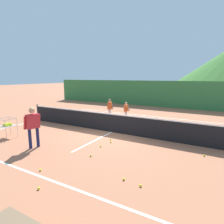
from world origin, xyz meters
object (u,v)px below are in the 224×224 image
tennis_ball_9 (124,179)px  tennis_ball_10 (204,155)px  tennis_ball_1 (28,128)px  tennis_ball_3 (141,185)px  student_1 (126,109)px  tennis_ball_8 (39,188)px  tennis_ball_6 (91,156)px  tennis_net (112,123)px  student_0 (110,107)px  tennis_ball_2 (101,146)px  ball_cart (8,125)px  tennis_ball_5 (111,142)px  tennis_ball_11 (111,139)px  tennis_ball_7 (40,170)px  instructor (33,124)px

tennis_ball_9 → tennis_ball_10: (1.80, 2.85, 0.00)m
tennis_ball_1 → tennis_ball_3: size_ratio=1.00×
student_1 → tennis_ball_8: (1.45, -8.17, -0.68)m
tennis_ball_6 → tennis_net: bearing=106.0°
student_0 → tennis_ball_2: bearing=-63.9°
student_0 → tennis_ball_8: bearing=-72.2°
tennis_net → tennis_ball_9: bearing=-56.2°
ball_cart → tennis_ball_3: size_ratio=13.22×
tennis_ball_5 → tennis_ball_11: bearing=122.6°
tennis_ball_5 → tennis_ball_7: 3.28m
tennis_ball_10 → ball_cart: bearing=-165.6°
student_0 → tennis_ball_11: 4.43m
tennis_ball_6 → tennis_ball_9: same height
student_1 → tennis_net: bearing=-79.3°
student_1 → tennis_ball_3: (3.63, -6.78, -0.68)m
tennis_ball_2 → tennis_ball_9: 2.65m
student_1 → tennis_ball_8: 8.33m
tennis_ball_2 → tennis_ball_7: size_ratio=1.00×
student_0 → tennis_ball_7: (1.80, -7.28, -0.78)m
tennis_ball_5 → tennis_ball_10: (3.62, 0.40, 0.00)m
tennis_ball_7 → tennis_ball_2: bearing=79.3°
tennis_net → tennis_ball_3: (3.09, -3.93, -0.47)m
student_0 → tennis_ball_8: (2.55, -7.96, -0.78)m
tennis_ball_5 → tennis_ball_8: same height
ball_cart → tennis_ball_6: ball_cart is taller
tennis_ball_5 → tennis_ball_9: same height
student_1 → tennis_ball_3: 7.72m
instructor → tennis_ball_2: (2.28, 1.36, -0.94)m
tennis_ball_5 → tennis_ball_9: bearing=-53.5°
tennis_ball_5 → tennis_ball_7: size_ratio=1.00×
tennis_ball_6 → tennis_ball_9: bearing=-26.0°
tennis_ball_5 → tennis_ball_8: bearing=-87.9°
tennis_ball_7 → instructor: bearing=145.6°
student_1 → tennis_ball_11: size_ratio=17.53×
tennis_ball_7 → ball_cart: bearing=159.0°
instructor → tennis_ball_9: 4.34m
student_1 → tennis_ball_3: size_ratio=17.53×
tennis_ball_3 → tennis_ball_9: bearing=172.1°
student_1 → tennis_ball_6: bearing=-76.6°
tennis_ball_6 → tennis_ball_11: 1.93m
tennis_ball_3 → tennis_ball_7: 3.02m
student_0 → tennis_ball_9: (4.22, -6.50, -0.78)m
tennis_ball_10 → tennis_ball_8: bearing=-128.9°
tennis_ball_1 → ball_cart: bearing=-69.5°
tennis_ball_1 → tennis_ball_7: bearing=-33.1°
tennis_net → tennis_ball_1: (-4.35, -1.69, -0.47)m
student_0 → tennis_ball_6: (2.50, -5.66, -0.78)m
tennis_net → student_0: 3.13m
tennis_net → tennis_ball_8: 5.41m
ball_cart → tennis_ball_5: 4.93m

